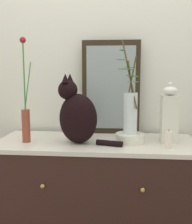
{
  "coord_description": "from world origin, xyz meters",
  "views": [
    {
      "loc": [
        0.15,
        -1.62,
        1.3
      ],
      "look_at": [
        0.0,
        0.0,
        1.06
      ],
      "focal_mm": 43.7,
      "sensor_mm": 36.0,
      "label": 1
    }
  ],
  "objects_px": {
    "cat_sitting": "(77,115)",
    "bowl_porcelain": "(130,138)",
    "sideboard": "(96,208)",
    "vase_glass_clear": "(130,109)",
    "jar_lidded_porcelain": "(169,115)",
    "vase_slim_green": "(26,116)",
    "candle_pillar": "(169,140)",
    "mirror_leaning": "(111,88)"
  },
  "relations": [
    {
      "from": "cat_sitting",
      "to": "mirror_leaning",
      "type": "bearing_deg",
      "value": 56.22
    },
    {
      "from": "cat_sitting",
      "to": "jar_lidded_porcelain",
      "type": "relative_size",
      "value": 1.14
    },
    {
      "from": "cat_sitting",
      "to": "vase_glass_clear",
      "type": "xyz_separation_m",
      "value": [
        0.31,
        0.04,
        0.03
      ]
    },
    {
      "from": "cat_sitting",
      "to": "bowl_porcelain",
      "type": "distance_m",
      "value": 0.35
    },
    {
      "from": "sideboard",
      "to": "mirror_leaning",
      "type": "xyz_separation_m",
      "value": [
        0.08,
        0.22,
        0.75
      ]
    },
    {
      "from": "vase_glass_clear",
      "to": "jar_lidded_porcelain",
      "type": "xyz_separation_m",
      "value": [
        0.23,
        0.03,
        -0.04
      ]
    },
    {
      "from": "vase_slim_green",
      "to": "candle_pillar",
      "type": "xyz_separation_m",
      "value": [
        0.84,
        -0.05,
        -0.11
      ]
    },
    {
      "from": "sideboard",
      "to": "vase_glass_clear",
      "type": "height_order",
      "value": "vase_glass_clear"
    },
    {
      "from": "vase_slim_green",
      "to": "vase_glass_clear",
      "type": "xyz_separation_m",
      "value": [
        0.62,
        0.04,
        0.05
      ]
    },
    {
      "from": "cat_sitting",
      "to": "bowl_porcelain",
      "type": "relative_size",
      "value": 2.37
    },
    {
      "from": "sideboard",
      "to": "candle_pillar",
      "type": "height_order",
      "value": "candle_pillar"
    },
    {
      "from": "vase_glass_clear",
      "to": "bowl_porcelain",
      "type": "bearing_deg",
      "value": 60.62
    },
    {
      "from": "cat_sitting",
      "to": "bowl_porcelain",
      "type": "bearing_deg",
      "value": 7.66
    },
    {
      "from": "sideboard",
      "to": "cat_sitting",
      "type": "bearing_deg",
      "value": -151.72
    },
    {
      "from": "sideboard",
      "to": "candle_pillar",
      "type": "distance_m",
      "value": 0.65
    },
    {
      "from": "vase_glass_clear",
      "to": "candle_pillar",
      "type": "relative_size",
      "value": 5.25
    },
    {
      "from": "vase_glass_clear",
      "to": "jar_lidded_porcelain",
      "type": "height_order",
      "value": "vase_glass_clear"
    },
    {
      "from": "vase_slim_green",
      "to": "bowl_porcelain",
      "type": "bearing_deg",
      "value": 4.07
    },
    {
      "from": "jar_lidded_porcelain",
      "to": "sideboard",
      "type": "bearing_deg",
      "value": -178.37
    },
    {
      "from": "cat_sitting",
      "to": "vase_glass_clear",
      "type": "distance_m",
      "value": 0.32
    },
    {
      "from": "vase_slim_green",
      "to": "vase_glass_clear",
      "type": "bearing_deg",
      "value": 3.87
    },
    {
      "from": "vase_slim_green",
      "to": "mirror_leaning",
      "type": "bearing_deg",
      "value": 29.56
    },
    {
      "from": "sideboard",
      "to": "jar_lidded_porcelain",
      "type": "distance_m",
      "value": 0.75
    },
    {
      "from": "cat_sitting",
      "to": "candle_pillar",
      "type": "relative_size",
      "value": 3.93
    },
    {
      "from": "vase_glass_clear",
      "to": "jar_lidded_porcelain",
      "type": "relative_size",
      "value": 1.52
    },
    {
      "from": "cat_sitting",
      "to": "candle_pillar",
      "type": "height_order",
      "value": "cat_sitting"
    },
    {
      "from": "mirror_leaning",
      "to": "jar_lidded_porcelain",
      "type": "height_order",
      "value": "mirror_leaning"
    },
    {
      "from": "bowl_porcelain",
      "to": "vase_glass_clear",
      "type": "distance_m",
      "value": 0.18
    },
    {
      "from": "vase_slim_green",
      "to": "bowl_porcelain",
      "type": "xyz_separation_m",
      "value": [
        0.62,
        0.04,
        -0.13
      ]
    },
    {
      "from": "vase_slim_green",
      "to": "candle_pillar",
      "type": "relative_size",
      "value": 5.92
    },
    {
      "from": "vase_slim_green",
      "to": "vase_glass_clear",
      "type": "distance_m",
      "value": 0.63
    },
    {
      "from": "bowl_porcelain",
      "to": "jar_lidded_porcelain",
      "type": "distance_m",
      "value": 0.27
    },
    {
      "from": "bowl_porcelain",
      "to": "jar_lidded_porcelain",
      "type": "height_order",
      "value": "jar_lidded_porcelain"
    },
    {
      "from": "vase_glass_clear",
      "to": "mirror_leaning",
      "type": "bearing_deg",
      "value": 117.27
    },
    {
      "from": "vase_slim_green",
      "to": "jar_lidded_porcelain",
      "type": "xyz_separation_m",
      "value": [
        0.86,
        0.07,
        0.01
      ]
    },
    {
      "from": "sideboard",
      "to": "cat_sitting",
      "type": "relative_size",
      "value": 2.97
    },
    {
      "from": "vase_slim_green",
      "to": "vase_glass_clear",
      "type": "relative_size",
      "value": 1.13
    },
    {
      "from": "vase_slim_green",
      "to": "candle_pillar",
      "type": "distance_m",
      "value": 0.84
    },
    {
      "from": "mirror_leaning",
      "to": "jar_lidded_porcelain",
      "type": "relative_size",
      "value": 1.75
    },
    {
      "from": "cat_sitting",
      "to": "jar_lidded_porcelain",
      "type": "bearing_deg",
      "value": 7.32
    },
    {
      "from": "bowl_porcelain",
      "to": "vase_slim_green",
      "type": "bearing_deg",
      "value": -175.93
    },
    {
      "from": "mirror_leaning",
      "to": "sideboard",
      "type": "bearing_deg",
      "value": -109.91
    }
  ]
}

